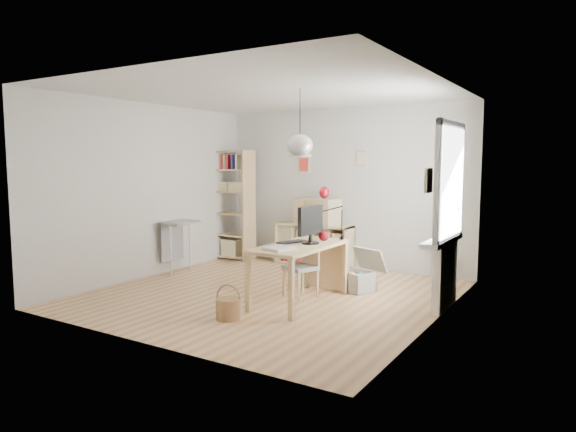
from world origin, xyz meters
The scene contains 20 objects.
ground centered at (0.00, 0.00, 0.00)m, with size 4.50×4.50×0.00m, color tan.
room_shell centered at (0.55, -0.15, 2.00)m, with size 4.50×4.50×4.50m.
window_unit centered at (2.23, 0.60, 1.55)m, with size 0.07×1.16×1.46m.
radiator centered at (2.19, 0.60, 0.40)m, with size 0.10×0.80×0.80m, color white.
windowsill centered at (2.14, 0.60, 0.83)m, with size 0.22×1.20×0.06m, color silver.
desk centered at (0.55, -0.15, 0.66)m, with size 0.70×1.50×0.75m.
cube_shelf centered at (-0.47, 2.08, 0.30)m, with size 1.40×0.38×0.72m.
tall_bookshelf centered at (-2.04, 1.80, 1.09)m, with size 0.80×0.38×2.00m.
side_table centered at (-2.04, 0.35, 0.67)m, with size 0.40×0.55×0.85m.
chair centered at (0.44, 0.14, 0.43)m, with size 0.48×0.48×0.76m.
wicker_basket centered at (0.21, -1.19, 0.13)m, with size 0.29×0.29×0.40m.
storage_chest centered at (0.89, 0.85, 0.19)m, with size 0.72×0.76×0.57m.
monitor centered at (0.63, -0.01, 1.02)m, with size 0.22×0.56×0.49m.
keyboard centered at (0.38, -0.07, 0.76)m, with size 0.15×0.40×0.02m, color black.
task_lamp centered at (0.63, 0.46, 1.04)m, with size 0.40×0.15×0.43m.
yarn_ball centered at (0.67, 0.28, 0.82)m, with size 0.14×0.14×0.14m, color #4B0A0E.
paper_tray centered at (0.53, -0.61, 0.77)m, with size 0.26×0.33×0.03m, color silver.
drawer_chest centered at (-0.38, 2.04, 0.95)m, with size 0.80×0.37×0.46m, color beige.
red_vase centered at (-0.24, 2.04, 1.28)m, with size 0.17×0.17×0.20m, color maroon.
potted_plant centered at (2.12, 0.95, 1.04)m, with size 0.33×0.28×0.36m, color #316425.
Camera 1 is at (3.79, -5.71, 1.79)m, focal length 32.00 mm.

